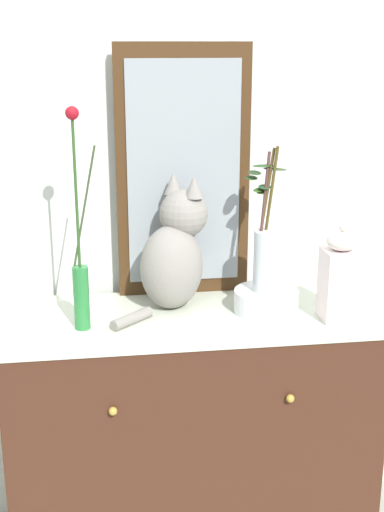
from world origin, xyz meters
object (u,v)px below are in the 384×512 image
object	(u,v)px
bowl_porcelain	(266,301)
cat_sitting	(175,252)
mirror_leaning	(183,173)
vase_slim_green	(80,272)
jar_lidded_porcelain	(340,277)
sideboard	(192,436)
vase_glass_clear	(267,252)

from	to	relation	value
bowl_porcelain	cat_sitting	bearing A→B (deg)	162.30
mirror_leaning	cat_sitting	world-z (taller)	mirror_leaning
vase_slim_green	jar_lidded_porcelain	world-z (taller)	vase_slim_green
sideboard	bowl_porcelain	bearing A→B (deg)	-3.66
cat_sitting	bowl_porcelain	distance (m)	0.31
sideboard	jar_lidded_porcelain	size ratio (longest dim) A/B	3.91
bowl_porcelain	mirror_leaning	bearing A→B (deg)	137.53
cat_sitting	mirror_leaning	bearing A→B (deg)	70.86
bowl_porcelain	jar_lidded_porcelain	bearing A→B (deg)	-23.15
cat_sitting	vase_slim_green	size ratio (longest dim) A/B	0.65
vase_glass_clear	vase_slim_green	bearing A→B (deg)	-174.19
sideboard	jar_lidded_porcelain	distance (m)	0.69
mirror_leaning	cat_sitting	size ratio (longest dim) A/B	1.92
sideboard	mirror_leaning	size ratio (longest dim) A/B	1.45
bowl_porcelain	vase_glass_clear	world-z (taller)	vase_glass_clear
vase_slim_green	vase_glass_clear	world-z (taller)	vase_slim_green
bowl_porcelain	jar_lidded_porcelain	distance (m)	0.23
sideboard	mirror_leaning	world-z (taller)	mirror_leaning
bowl_porcelain	jar_lidded_porcelain	world-z (taller)	jar_lidded_porcelain
mirror_leaning	vase_glass_clear	distance (m)	0.36
sideboard	cat_sitting	world-z (taller)	cat_sitting
bowl_porcelain	vase_slim_green	bearing A→B (deg)	-174.63
mirror_leaning	vase_glass_clear	xyz separation A→B (m)	(0.22, -0.20, -0.20)
sideboard	vase_glass_clear	distance (m)	0.64
sideboard	bowl_porcelain	xyz separation A→B (m)	(0.22, -0.01, 0.45)
vase_slim_green	vase_glass_clear	bearing A→B (deg)	5.81
sideboard	cat_sitting	size ratio (longest dim) A/B	2.79
jar_lidded_porcelain	bowl_porcelain	bearing A→B (deg)	156.85
cat_sitting	jar_lidded_porcelain	distance (m)	0.49
mirror_leaning	sideboard	bearing A→B (deg)	-89.57
mirror_leaning	jar_lidded_porcelain	bearing A→B (deg)	-34.54
vase_slim_green	vase_glass_clear	size ratio (longest dim) A/B	1.44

